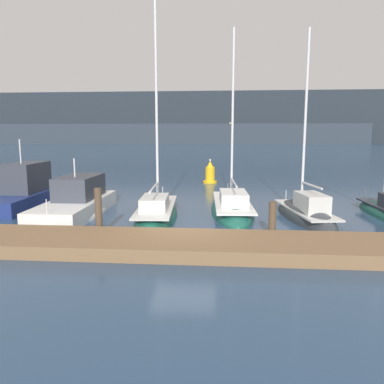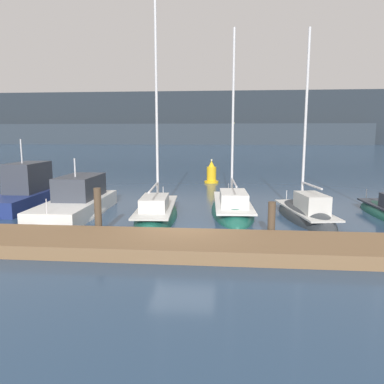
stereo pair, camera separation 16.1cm
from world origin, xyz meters
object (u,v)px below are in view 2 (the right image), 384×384
(motorboat_berth_3, at_px, (25,199))
(sailboat_berth_6, at_px, (232,210))
(sailboat_berth_5, at_px, (157,215))
(channel_buoy, at_px, (211,174))
(motorboat_berth_4, at_px, (77,209))
(sailboat_berth_7, at_px, (305,217))

(motorboat_berth_3, relative_size, sailboat_berth_6, 0.66)
(sailboat_berth_5, xyz_separation_m, channel_buoy, (2.08, 12.87, 0.59))
(motorboat_berth_4, relative_size, sailboat_berth_6, 0.74)
(motorboat_berth_3, xyz_separation_m, sailboat_berth_6, (11.33, -0.29, -0.32))
(sailboat_berth_5, distance_m, sailboat_berth_6, 4.00)
(sailboat_berth_7, height_order, channel_buoy, sailboat_berth_7)
(motorboat_berth_3, bearing_deg, sailboat_berth_7, -6.48)
(motorboat_berth_4, xyz_separation_m, sailboat_berth_7, (11.12, -0.02, -0.17))
(motorboat_berth_3, distance_m, sailboat_berth_6, 11.34)
(motorboat_berth_4, xyz_separation_m, sailboat_berth_6, (7.72, 1.36, -0.18))
(motorboat_berth_4, bearing_deg, sailboat_berth_6, 10.01)
(sailboat_berth_5, height_order, sailboat_berth_6, sailboat_berth_5)
(motorboat_berth_4, xyz_separation_m, sailboat_berth_5, (4.09, -0.32, -0.17))
(sailboat_berth_5, xyz_separation_m, sailboat_berth_7, (7.03, 0.30, -0.00))
(motorboat_berth_3, height_order, sailboat_berth_5, sailboat_berth_5)
(sailboat_berth_6, bearing_deg, motorboat_berth_3, 178.53)
(motorboat_berth_4, distance_m, sailboat_berth_5, 4.11)
(sailboat_berth_7, bearing_deg, channel_buoy, 111.46)
(motorboat_berth_3, distance_m, sailboat_berth_7, 14.83)
(sailboat_berth_6, bearing_deg, sailboat_berth_5, -155.10)
(motorboat_berth_4, height_order, sailboat_berth_7, sailboat_berth_7)
(sailboat_berth_5, relative_size, channel_buoy, 5.79)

